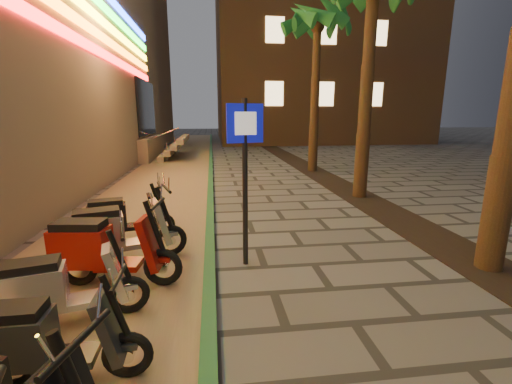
{
  "coord_description": "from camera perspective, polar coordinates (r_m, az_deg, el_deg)",
  "views": [
    {
      "loc": [
        -0.8,
        -2.64,
        2.44
      ],
      "look_at": [
        -0.11,
        2.81,
        1.2
      ],
      "focal_mm": 24.0,
      "sensor_mm": 36.0,
      "label": 1
    }
  ],
  "objects": [
    {
      "name": "scooter_7",
      "position": [
        5.43,
        -24.37,
        -8.74
      ],
      "size": [
        1.83,
        0.71,
        1.28
      ],
      "rotation": [
        0.0,
        0.0,
        -0.12
      ],
      "color": "black",
      "rests_on": "ground"
    },
    {
      "name": "scooter_6",
      "position": [
        4.68,
        -30.14,
        -13.77
      ],
      "size": [
        1.59,
        0.79,
        1.12
      ],
      "rotation": [
        0.0,
        0.0,
        0.26
      ],
      "color": "black",
      "rests_on": "ground"
    },
    {
      "name": "parking_strip",
      "position": [
        12.99,
        -15.1,
        1.51
      ],
      "size": [
        3.4,
        60.0,
        0.01
      ],
      "primitive_type": "cube",
      "color": "#8C7251",
      "rests_on": "ground"
    },
    {
      "name": "planting_strip",
      "position": [
        9.15,
        21.87,
        -3.61
      ],
      "size": [
        1.2,
        40.0,
        0.02
      ],
      "primitive_type": "cube",
      "color": "black",
      "rests_on": "ground"
    },
    {
      "name": "scooter_8",
      "position": [
        6.08,
        -22.13,
        -6.33
      ],
      "size": [
        1.79,
        0.96,
        1.28
      ],
      "rotation": [
        0.0,
        0.0,
        0.31
      ],
      "color": "black",
      "rests_on": "ground"
    },
    {
      "name": "pedestrian_sign",
      "position": [
        5.38,
        -1.83,
        5.27
      ],
      "size": [
        0.58,
        0.19,
        2.69
      ],
      "rotation": [
        0.0,
        0.0,
        0.27
      ],
      "color": "black",
      "rests_on": "ground"
    },
    {
      "name": "apartment_block",
      "position": [
        37.37,
        9.31,
        28.23
      ],
      "size": [
        18.0,
        16.06,
        25.0
      ],
      "color": "brown",
      "rests_on": "ground"
    },
    {
      "name": "palm_d",
      "position": [
        15.68,
        10.22,
        25.49
      ],
      "size": [
        2.97,
        3.02,
        7.16
      ],
      "color": "#472D19",
      "rests_on": "ground"
    },
    {
      "name": "scooter_9",
      "position": [
        7.14,
        -21.54,
        -4.0
      ],
      "size": [
        1.61,
        0.77,
        1.13
      ],
      "rotation": [
        0.0,
        0.0,
        0.23
      ],
      "color": "black",
      "rests_on": "ground"
    },
    {
      "name": "scooter_5",
      "position": [
        3.85,
        -32.13,
        -20.28
      ],
      "size": [
        1.52,
        0.53,
        1.07
      ],
      "rotation": [
        0.0,
        0.0,
        0.02
      ],
      "color": "black",
      "rests_on": "ground"
    },
    {
      "name": "green_curb",
      "position": [
        12.86,
        -7.59,
        1.94
      ],
      "size": [
        0.18,
        60.0,
        0.1
      ],
      "primitive_type": "cube",
      "color": "#215A2F",
      "rests_on": "ground"
    },
    {
      "name": "ground",
      "position": [
        3.68,
        8.26,
        -28.94
      ],
      "size": [
        120.0,
        120.0,
        0.0
      ],
      "primitive_type": "plane",
      "color": "#474442",
      "rests_on": "ground"
    }
  ]
}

